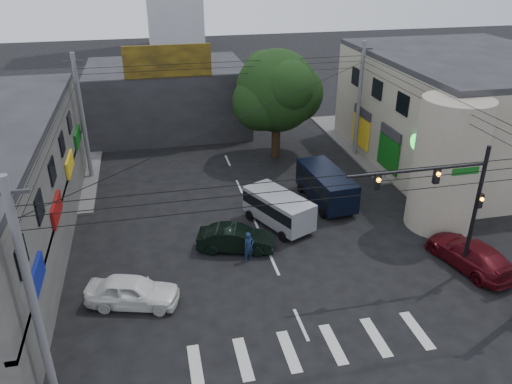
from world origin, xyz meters
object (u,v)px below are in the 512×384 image
object	(u,v)px
utility_pole_far_left	(83,118)
navy_van	(326,187)
traffic_gantry	(448,195)
maroon_sedan	(470,254)
street_tree	(277,91)
traffic_officer	(249,247)
dark_sedan	(236,239)
utility_pole_far_right	(359,101)
white_compact	(133,291)
utility_pole_near_left	(31,295)
silver_minivan	(278,210)

from	to	relation	value
utility_pole_far_left	navy_van	world-z (taller)	utility_pole_far_left
traffic_gantry	maroon_sedan	bearing A→B (deg)	12.27
navy_van	street_tree	bearing A→B (deg)	3.32
traffic_gantry	utility_pole_far_left	distance (m)	25.00
traffic_gantry	navy_van	xyz separation A→B (m)	(-2.60, 9.39, -3.72)
maroon_sedan	traffic_officer	bearing A→B (deg)	-27.62
utility_pole_far_left	dark_sedan	bearing A→B (deg)	-54.20
street_tree	utility_pole_far_right	distance (m)	6.63
traffic_gantry	navy_van	size ratio (longest dim) A/B	1.26
utility_pole_far_left	utility_pole_far_right	world-z (taller)	same
dark_sedan	traffic_officer	xyz separation A→B (m)	(0.50, -1.21, 0.15)
street_tree	utility_pole_far_right	xyz separation A→B (m)	(6.50, -1.00, -0.87)
traffic_gantry	navy_van	world-z (taller)	traffic_gantry
utility_pole_far_left	white_compact	xyz separation A→B (m)	(3.05, -15.82, -3.85)
utility_pole_far_left	maroon_sedan	xyz separation A→B (m)	(20.70, -16.49, -3.84)
utility_pole_far_right	utility_pole_near_left	bearing A→B (deg)	-135.69
utility_pole_far_left	traffic_officer	distance (m)	16.66
maroon_sedan	navy_van	size ratio (longest dim) A/B	0.98
traffic_gantry	dark_sedan	distance (m)	11.50
maroon_sedan	street_tree	bearing A→B (deg)	-82.75
utility_pole_far_right	traffic_gantry	bearing A→B (deg)	-98.94
utility_pole_near_left	silver_minivan	world-z (taller)	utility_pole_near_left
traffic_gantry	utility_pole_near_left	xyz separation A→B (m)	(-18.32, -3.50, -0.23)
maroon_sedan	traffic_gantry	bearing A→B (deg)	-0.02
dark_sedan	navy_van	world-z (taller)	navy_van
navy_van	traffic_officer	size ratio (longest dim) A/B	3.31
maroon_sedan	utility_pole_near_left	bearing A→B (deg)	-1.31
street_tree	dark_sedan	distance (m)	15.10
utility_pole_far_left	utility_pole_near_left	bearing A→B (deg)	-90.00
dark_sedan	maroon_sedan	bearing A→B (deg)	-94.15
street_tree	maroon_sedan	world-z (taller)	street_tree
dark_sedan	utility_pole_near_left	bearing A→B (deg)	149.58
white_compact	maroon_sedan	size ratio (longest dim) A/B	0.85
dark_sedan	white_compact	xyz separation A→B (m)	(-5.70, -3.69, 0.04)
traffic_officer	utility_pole_near_left	bearing A→B (deg)	-165.53
utility_pole_far_left	silver_minivan	bearing A→B (deg)	-40.08
dark_sedan	navy_van	distance (m)	8.32
utility_pole_near_left	traffic_gantry	bearing A→B (deg)	10.80
white_compact	traffic_officer	bearing A→B (deg)	-52.05
utility_pole_near_left	utility_pole_far_right	xyz separation A→B (m)	(21.00, 20.50, 0.00)
utility_pole_far_right	dark_sedan	bearing A→B (deg)	-135.28
silver_minivan	utility_pole_far_right	bearing A→B (deg)	-67.51
utility_pole_far_left	silver_minivan	distance (m)	15.86
utility_pole_far_left	white_compact	bearing A→B (deg)	-79.08
traffic_gantry	utility_pole_far_right	distance (m)	17.21
utility_pole_far_right	white_compact	xyz separation A→B (m)	(-17.95, -15.82, -3.85)
silver_minivan	traffic_gantry	bearing A→B (deg)	-162.13
navy_van	traffic_gantry	bearing A→B (deg)	-169.26
maroon_sedan	traffic_officer	size ratio (longest dim) A/B	3.23
utility_pole_near_left	maroon_sedan	bearing A→B (deg)	10.97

